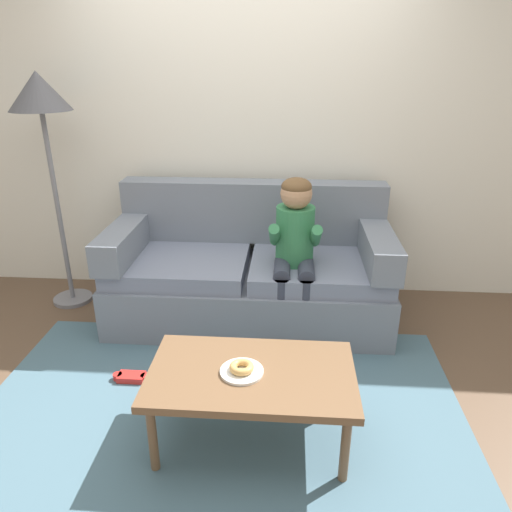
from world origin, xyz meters
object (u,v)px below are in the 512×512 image
(person_child, at_px, (295,243))
(donut, at_px, (242,367))
(coffee_table, at_px, (252,379))
(floor_lamp, at_px, (41,108))
(couch, at_px, (250,273))
(toy_controller, at_px, (132,378))

(person_child, height_order, donut, person_child)
(coffee_table, distance_m, donut, 0.09)
(floor_lamp, bearing_deg, couch, -4.48)
(couch, bearing_deg, toy_controller, -126.53)
(couch, relative_size, toy_controller, 8.82)
(couch, height_order, person_child, person_child)
(donut, relative_size, floor_lamp, 0.07)
(donut, height_order, toy_controller, donut)
(coffee_table, xyz_separation_m, donut, (-0.05, -0.01, 0.08))
(couch, xyz_separation_m, floor_lamp, (-1.45, 0.11, 1.15))
(toy_controller, height_order, floor_lamp, floor_lamp)
(person_child, bearing_deg, coffee_table, -100.63)
(person_child, distance_m, toy_controller, 1.34)
(coffee_table, bearing_deg, person_child, 79.37)
(person_child, height_order, toy_controller, person_child)
(couch, distance_m, donut, 1.31)
(coffee_table, xyz_separation_m, floor_lamp, (-1.57, 1.40, 1.12))
(couch, distance_m, person_child, 0.50)
(couch, xyz_separation_m, person_child, (0.32, -0.21, 0.32))
(couch, height_order, donut, couch)
(couch, bearing_deg, coffee_table, -84.81)
(person_child, bearing_deg, toy_controller, -145.46)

